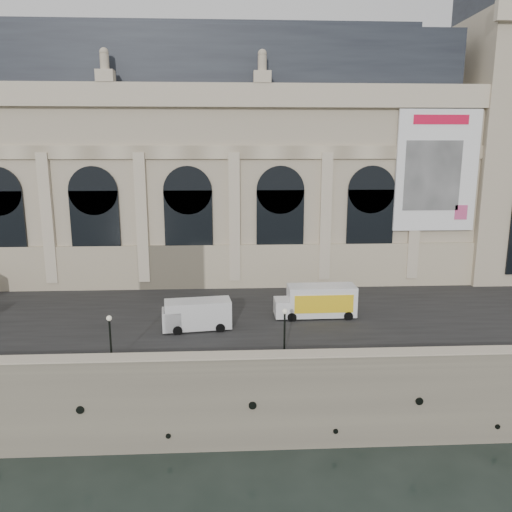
# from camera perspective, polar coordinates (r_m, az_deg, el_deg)

# --- Properties ---
(ground) EXTENTS (260.00, 260.00, 0.00)m
(ground) POSITION_cam_1_polar(r_m,az_deg,el_deg) (38.63, -3.57, -21.41)
(ground) COLOR black
(ground) RESTS_ON ground
(quay) EXTENTS (160.00, 70.00, 6.00)m
(quay) POSITION_cam_1_polar(r_m,az_deg,el_deg) (69.66, -3.31, -3.16)
(quay) COLOR gray
(quay) RESTS_ON ground
(street) EXTENTS (160.00, 24.00, 0.06)m
(street) POSITION_cam_1_polar(r_m,az_deg,el_deg) (48.68, -3.50, -6.22)
(street) COLOR #2D2D2D
(street) RESTS_ON quay
(parapet) EXTENTS (160.00, 1.40, 1.21)m
(parapet) POSITION_cam_1_polar(r_m,az_deg,el_deg) (35.96, -3.70, -12.05)
(parapet) COLOR gray
(parapet) RESTS_ON quay
(museum) EXTENTS (69.00, 18.70, 29.10)m
(museum) POSITION_cam_1_polar(r_m,az_deg,el_deg) (63.43, -9.02, 10.52)
(museum) COLOR #BAAA8F
(museum) RESTS_ON quay
(clock_pavilion) EXTENTS (13.00, 14.72, 36.70)m
(clock_pavilion) POSITION_cam_1_polar(r_m,az_deg,el_deg) (68.82, 26.82, 12.60)
(clock_pavilion) COLOR #BAAA8F
(clock_pavilion) RESTS_ON quay
(van_c) EXTENTS (6.10, 3.00, 2.61)m
(van_c) POSITION_cam_1_polar(r_m,az_deg,el_deg) (43.60, -7.14, -6.70)
(van_c) COLOR silver
(van_c) RESTS_ON quay
(box_truck) EXTENTS (7.51, 2.79, 3.01)m
(box_truck) POSITION_cam_1_polar(r_m,az_deg,el_deg) (46.74, 6.97, -5.16)
(box_truck) COLOR white
(box_truck) RESTS_ON quay
(lamp_left) EXTENTS (0.39, 0.39, 3.81)m
(lamp_left) POSITION_cam_1_polar(r_m,az_deg,el_deg) (37.60, -16.28, -9.32)
(lamp_left) COLOR black
(lamp_left) RESTS_ON quay
(lamp_right) EXTENTS (0.40, 0.40, 3.89)m
(lamp_right) POSITION_cam_1_polar(r_m,az_deg,el_deg) (37.39, 3.28, -8.89)
(lamp_right) COLOR black
(lamp_right) RESTS_ON quay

